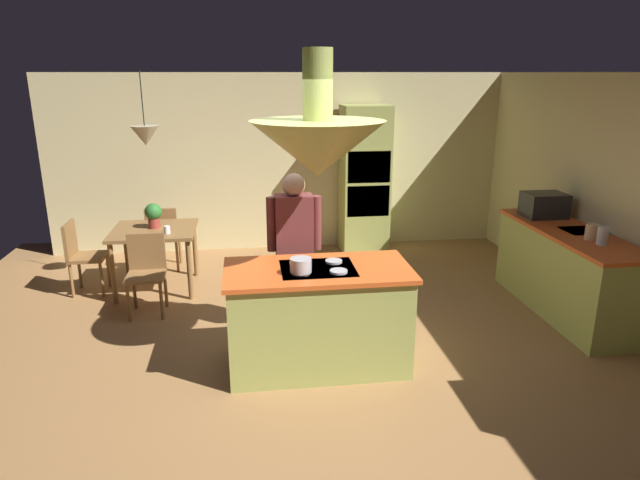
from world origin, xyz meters
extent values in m
plane|color=#9E7042|center=(0.00, 0.00, 0.00)|extent=(8.16, 8.16, 0.00)
cube|color=beige|center=(0.00, 3.45, 1.27)|extent=(6.80, 0.10, 2.55)
cube|color=beige|center=(3.25, 0.40, 1.27)|extent=(0.10, 7.20, 2.55)
cube|color=#A8B259|center=(0.00, -0.20, 0.45)|extent=(1.56, 0.76, 0.89)
cube|color=#E05B23|center=(0.00, -0.20, 0.91)|extent=(1.62, 0.82, 0.04)
cube|color=black|center=(0.00, -0.20, 0.93)|extent=(0.64, 0.52, 0.01)
cylinder|color=#B2B2B7|center=(-0.16, -0.33, 0.94)|extent=(0.15, 0.15, 0.02)
cylinder|color=#B2B2B7|center=(0.16, -0.33, 0.94)|extent=(0.15, 0.15, 0.02)
cylinder|color=#B2B2B7|center=(-0.16, -0.07, 0.94)|extent=(0.15, 0.15, 0.02)
cylinder|color=#B2B2B7|center=(0.16, -0.07, 0.94)|extent=(0.15, 0.15, 0.02)
cube|color=#A8B259|center=(2.84, 0.60, 0.45)|extent=(0.62, 2.02, 0.89)
cube|color=#E05B23|center=(2.84, 0.60, 0.91)|extent=(0.66, 2.06, 0.04)
cube|color=#B2B2B7|center=(3.00, 0.60, 0.85)|extent=(0.48, 0.36, 0.16)
cube|color=#A8B259|center=(1.10, 3.05, 1.06)|extent=(0.66, 0.62, 2.12)
cube|color=black|center=(1.10, 2.76, 1.30)|extent=(0.60, 0.04, 0.44)
cube|color=black|center=(1.10, 2.76, 0.82)|extent=(0.60, 0.04, 0.44)
cube|color=olive|center=(-1.70, 1.90, 0.74)|extent=(0.97, 0.91, 0.04)
cylinder|color=olive|center=(-2.13, 1.51, 0.36)|extent=(0.06, 0.06, 0.72)
cylinder|color=olive|center=(-1.27, 1.51, 0.36)|extent=(0.06, 0.06, 0.72)
cylinder|color=olive|center=(-2.13, 2.29, 0.36)|extent=(0.06, 0.06, 0.72)
cylinder|color=olive|center=(-1.27, 2.29, 0.36)|extent=(0.06, 0.06, 0.72)
cylinder|color=tan|center=(-0.23, 0.48, 0.40)|extent=(0.14, 0.14, 0.81)
cylinder|color=tan|center=(-0.05, 0.48, 0.40)|extent=(0.14, 0.14, 0.81)
cube|color=brown|center=(-0.14, 0.48, 1.12)|extent=(0.36, 0.22, 0.62)
cylinder|color=brown|center=(-0.36, 0.48, 1.15)|extent=(0.09, 0.09, 0.53)
cylinder|color=brown|center=(0.08, 0.48, 1.15)|extent=(0.09, 0.09, 0.53)
sphere|color=tan|center=(-0.14, 0.48, 1.53)|extent=(0.22, 0.22, 0.22)
cone|color=#A8B259|center=(0.00, -0.20, 1.96)|extent=(1.10, 1.10, 0.45)
cylinder|color=#A8B259|center=(0.00, -0.20, 2.46)|extent=(0.24, 0.24, 0.55)
cone|color=beige|center=(-1.70, 1.90, 1.86)|extent=(0.32, 0.32, 0.22)
cylinder|color=black|center=(-1.70, 1.90, 2.27)|extent=(0.01, 0.01, 0.60)
cube|color=olive|center=(-1.70, 1.15, 0.44)|extent=(0.40, 0.40, 0.04)
cube|color=olive|center=(-1.70, 1.33, 0.66)|extent=(0.40, 0.04, 0.42)
cylinder|color=olive|center=(-1.87, 0.98, 0.21)|extent=(0.04, 0.04, 0.43)
cylinder|color=olive|center=(-1.53, 0.98, 0.21)|extent=(0.04, 0.04, 0.43)
cylinder|color=olive|center=(-1.87, 1.32, 0.21)|extent=(0.04, 0.04, 0.43)
cylinder|color=olive|center=(-1.53, 1.32, 0.21)|extent=(0.04, 0.04, 0.43)
cube|color=olive|center=(-1.70, 2.65, 0.44)|extent=(0.40, 0.40, 0.04)
cube|color=olive|center=(-1.70, 2.47, 0.66)|extent=(0.40, 0.04, 0.42)
cylinder|color=olive|center=(-1.53, 2.82, 0.21)|extent=(0.04, 0.04, 0.43)
cylinder|color=olive|center=(-1.87, 2.82, 0.21)|extent=(0.04, 0.04, 0.43)
cylinder|color=olive|center=(-1.53, 2.48, 0.21)|extent=(0.04, 0.04, 0.43)
cylinder|color=olive|center=(-1.87, 2.48, 0.21)|extent=(0.04, 0.04, 0.43)
cube|color=olive|center=(-2.49, 1.90, 0.44)|extent=(0.40, 0.40, 0.04)
cube|color=olive|center=(-2.67, 1.90, 0.66)|extent=(0.04, 0.40, 0.42)
cylinder|color=olive|center=(-2.32, 1.73, 0.21)|extent=(0.04, 0.04, 0.43)
cylinder|color=olive|center=(-2.32, 2.07, 0.21)|extent=(0.04, 0.04, 0.43)
cylinder|color=olive|center=(-2.66, 1.73, 0.21)|extent=(0.04, 0.04, 0.43)
cylinder|color=olive|center=(-2.66, 2.07, 0.21)|extent=(0.04, 0.04, 0.43)
cylinder|color=#99382D|center=(-1.70, 1.94, 0.82)|extent=(0.14, 0.14, 0.12)
sphere|color=#2D722D|center=(-1.70, 1.94, 0.96)|extent=(0.20, 0.20, 0.20)
cylinder|color=white|center=(-1.51, 1.67, 0.81)|extent=(0.07, 0.07, 0.09)
cylinder|color=silver|center=(2.84, 0.09, 1.02)|extent=(0.10, 0.10, 0.18)
cylinder|color=#E0B78C|center=(2.84, 0.27, 1.01)|extent=(0.12, 0.12, 0.16)
cube|color=#232326|center=(2.84, 1.21, 1.07)|extent=(0.46, 0.36, 0.28)
cylinder|color=#B2B2B7|center=(-0.16, -0.33, 1.01)|extent=(0.18, 0.18, 0.12)
camera|label=1|loc=(-0.58, -4.64, 2.55)|focal=30.98mm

